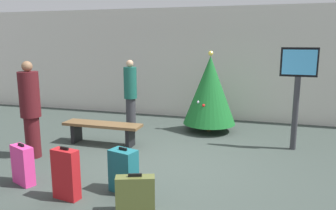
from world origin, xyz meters
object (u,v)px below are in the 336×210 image
at_px(traveller_0, 30,108).
at_px(flight_info_kiosk, 298,82).
at_px(suitcase_0, 123,171).
at_px(traveller_1, 130,92).
at_px(suitcase_3, 23,165).
at_px(holiday_tree, 210,90).
at_px(waiting_bench, 102,128).
at_px(suitcase_1, 66,174).
at_px(suitcase_2, 135,194).

bearing_deg(traveller_0, flight_info_kiosk, 21.84).
relative_size(traveller_0, suitcase_0, 2.71).
distance_m(traveller_1, suitcase_0, 3.89).
height_order(suitcase_0, suitcase_3, suitcase_0).
height_order(holiday_tree, waiting_bench, holiday_tree).
height_order(holiday_tree, flight_info_kiosk, flight_info_kiosk).
distance_m(holiday_tree, suitcase_3, 4.63).
distance_m(suitcase_0, suitcase_1, 0.83).
bearing_deg(holiday_tree, traveller_0, -135.95).
distance_m(waiting_bench, traveller_1, 1.70).
relative_size(waiting_bench, traveller_1, 0.99).
relative_size(suitcase_2, suitcase_3, 0.81).
relative_size(holiday_tree, flight_info_kiosk, 0.95).
xyz_separation_m(suitcase_1, suitcase_3, (-0.95, 0.24, -0.06)).
distance_m(traveller_1, suitcase_2, 4.54).
relative_size(traveller_1, suitcase_1, 2.27).
bearing_deg(suitcase_3, suitcase_0, 7.56).
distance_m(waiting_bench, suitcase_2, 3.09).
relative_size(suitcase_0, suitcase_3, 1.04).
height_order(suitcase_1, suitcase_2, suitcase_1).
relative_size(flight_info_kiosk, traveller_0, 1.13).
distance_m(holiday_tree, flight_info_kiosk, 2.17).
bearing_deg(suitcase_2, waiting_bench, 125.70).
bearing_deg(waiting_bench, suitcase_3, -96.38).
xyz_separation_m(traveller_0, suitcase_2, (2.72, -1.40, -0.74)).
bearing_deg(flight_info_kiosk, waiting_bench, -167.86).
bearing_deg(traveller_0, suitcase_1, -39.20).
bearing_deg(suitcase_3, holiday_tree, 59.90).
xyz_separation_m(waiting_bench, traveller_0, (-0.92, -1.11, 0.62)).
height_order(holiday_tree, suitcase_3, holiday_tree).
relative_size(suitcase_0, suitcase_1, 0.89).
bearing_deg(suitcase_0, traveller_0, 159.41).
bearing_deg(suitcase_2, suitcase_0, 127.62).
xyz_separation_m(waiting_bench, suitcase_1, (0.70, -2.43, 0.00)).
bearing_deg(traveller_0, waiting_bench, 50.32).
bearing_deg(waiting_bench, flight_info_kiosk, 12.14).
xyz_separation_m(traveller_0, suitcase_0, (2.31, -0.87, -0.66)).
distance_m(traveller_0, suitcase_2, 3.15).
height_order(holiday_tree, traveller_1, holiday_tree).
bearing_deg(suitcase_3, suitcase_1, -13.98).
relative_size(flight_info_kiosk, suitcase_2, 3.90).
distance_m(suitcase_1, suitcase_3, 0.98).
bearing_deg(waiting_bench, traveller_1, 90.34).
relative_size(suitcase_1, suitcase_3, 1.17).
bearing_deg(suitcase_2, suitcase_3, 171.31).
xyz_separation_m(traveller_0, suitcase_3, (0.67, -1.09, -0.67)).
bearing_deg(traveller_1, suitcase_1, -80.01).
height_order(traveller_0, suitcase_0, traveller_0).
bearing_deg(holiday_tree, waiting_bench, -139.29).
distance_m(suitcase_0, suitcase_3, 1.65).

